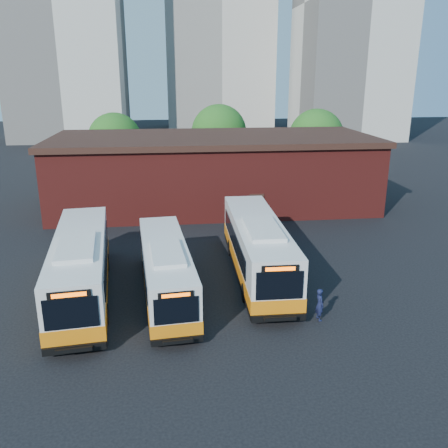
{
  "coord_description": "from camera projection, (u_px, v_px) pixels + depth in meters",
  "views": [
    {
      "loc": [
        -3.84,
        -22.73,
        11.56
      ],
      "look_at": [
        -0.76,
        4.41,
        2.97
      ],
      "focal_mm": 38.0,
      "sensor_mm": 36.0,
      "label": 1
    }
  ],
  "objects": [
    {
      "name": "tower_right",
      "position": [
        353.0,
        1.0,
        85.81
      ],
      "size": [
        18.0,
        18.0,
        49.2
      ],
      "color": "beige",
      "rests_on": "ground"
    },
    {
      "name": "tree_west",
      "position": [
        115.0,
        140.0,
        53.29
      ],
      "size": [
        6.0,
        6.0,
        7.65
      ],
      "color": "#382314",
      "rests_on": "ground"
    },
    {
      "name": "bus_west",
      "position": [
        81.0,
        268.0,
        25.58
      ],
      "size": [
        4.02,
        13.1,
        3.52
      ],
      "rotation": [
        0.0,
        0.0,
        0.11
      ],
      "color": "silver",
      "rests_on": "ground"
    },
    {
      "name": "tree_east",
      "position": [
        316.0,
        136.0,
        54.76
      ],
      "size": [
        6.24,
        6.24,
        7.96
      ],
      "color": "#382314",
      "rests_on": "ground"
    },
    {
      "name": "bus_mideast",
      "position": [
        257.0,
        250.0,
        28.3
      ],
      "size": [
        2.91,
        13.11,
        3.56
      ],
      "rotation": [
        0.0,
        0.0,
        -0.01
      ],
      "color": "silver",
      "rests_on": "ground"
    },
    {
      "name": "transit_worker",
      "position": [
        320.0,
        304.0,
        23.23
      ],
      "size": [
        0.48,
        0.65,
        1.65
      ],
      "primitive_type": "imported",
      "rotation": [
        0.0,
        0.0,
        1.72
      ],
      "color": "#131837",
      "rests_on": "ground"
    },
    {
      "name": "bus_midwest",
      "position": [
        166.0,
        272.0,
        25.64
      ],
      "size": [
        3.31,
        11.46,
        3.08
      ],
      "rotation": [
        0.0,
        0.0,
        0.09
      ],
      "color": "silver",
      "rests_on": "ground"
    },
    {
      "name": "tree_mid",
      "position": [
        219.0,
        132.0,
        56.35
      ],
      "size": [
        6.56,
        6.56,
        8.36
      ],
      "color": "#382314",
      "rests_on": "ground"
    },
    {
      "name": "depot_building",
      "position": [
        213.0,
        170.0,
        43.41
      ],
      "size": [
        28.6,
        12.6,
        6.4
      ],
      "color": "maroon",
      "rests_on": "ground"
    },
    {
      "name": "ground",
      "position": [
        247.0,
        301.0,
        25.43
      ],
      "size": [
        220.0,
        220.0,
        0.0
      ],
      "primitive_type": "plane",
      "color": "black"
    }
  ]
}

